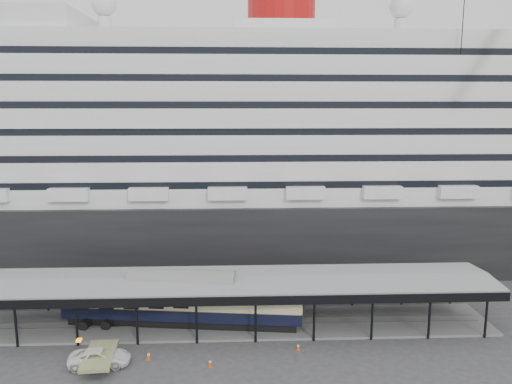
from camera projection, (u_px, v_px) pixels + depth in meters
ground at (226, 347)px, 48.27m from camera, size 200.00×200.00×0.00m
cruise_ship at (229, 137)px, 76.66m from camera, size 130.00×30.00×43.90m
platform_canopy at (227, 304)px, 52.79m from camera, size 56.00×9.18×5.30m
port_truck at (100, 357)px, 44.71m from camera, size 5.57×2.87×1.50m
pullman_carriage at (182, 299)px, 52.49m from camera, size 25.41×6.33×24.74m
traffic_cone_left at (149, 355)px, 45.78m from camera, size 0.51×0.51×0.81m
traffic_cone_mid at (210, 363)px, 44.61m from camera, size 0.42×0.42×0.72m
traffic_cone_right at (298, 347)px, 47.61m from camera, size 0.46×0.46×0.68m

